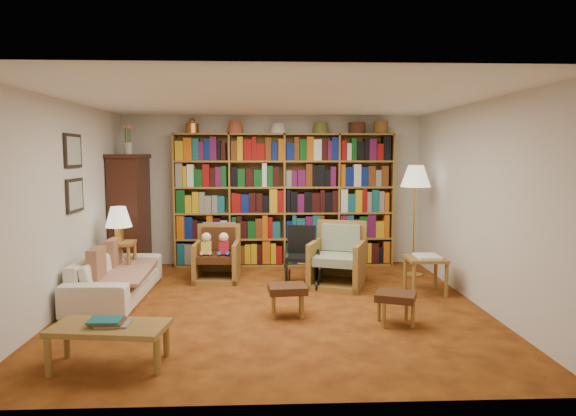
{
  "coord_description": "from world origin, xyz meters",
  "views": [
    {
      "loc": [
        -0.11,
        -6.15,
        1.86
      ],
      "look_at": [
        0.19,
        0.6,
        1.15
      ],
      "focal_mm": 32.0,
      "sensor_mm": 36.0,
      "label": 1
    }
  ],
  "objects": [
    {
      "name": "ceiling",
      "position": [
        0.0,
        0.0,
        2.5
      ],
      "size": [
        5.0,
        5.0,
        0.0
      ],
      "primitive_type": "plane",
      "rotation": [
        3.14,
        0.0,
        0.0
      ],
      "color": "white",
      "rests_on": "wall_back"
    },
    {
      "name": "wall_back",
      "position": [
        0.0,
        2.5,
        1.25
      ],
      "size": [
        5.0,
        0.0,
        5.0
      ],
      "primitive_type": "plane",
      "rotation": [
        1.57,
        0.0,
        0.0
      ],
      "color": "silver",
      "rests_on": "floor"
    },
    {
      "name": "wheelchair",
      "position": [
        0.4,
        0.98,
        0.38
      ],
      "size": [
        0.5,
        0.68,
        0.85
      ],
      "color": "black",
      "rests_on": "floor"
    },
    {
      "name": "floor_lamp",
      "position": [
        2.15,
        1.48,
        1.46
      ],
      "size": [
        0.45,
        0.45,
        1.69
      ],
      "color": "gold",
      "rests_on": "floor"
    },
    {
      "name": "side_table_lamp",
      "position": [
        -2.15,
        0.99,
        0.47
      ],
      "size": [
        0.43,
        0.43,
        0.64
      ],
      "color": "olive",
      "rests_on": "floor"
    },
    {
      "name": "wall_right",
      "position": [
        2.5,
        0.0,
        1.25
      ],
      "size": [
        0.0,
        5.0,
        5.0
      ],
      "primitive_type": "plane",
      "rotation": [
        1.57,
        0.0,
        -1.57
      ],
      "color": "silver",
      "rests_on": "floor"
    },
    {
      "name": "curio_cabinet",
      "position": [
        -2.25,
        2.0,
        0.95
      ],
      "size": [
        0.5,
        0.95,
        2.4
      ],
      "color": "#391A0F",
      "rests_on": "floor"
    },
    {
      "name": "coffee_table",
      "position": [
        -1.48,
        -1.74,
        0.33
      ],
      "size": [
        1.05,
        0.62,
        0.43
      ],
      "color": "olive",
      "rests_on": "floor"
    },
    {
      "name": "cushion_right",
      "position": [
        -2.18,
        0.09,
        0.45
      ],
      "size": [
        0.14,
        0.41,
        0.41
      ],
      "primitive_type": "cube",
      "rotation": [
        0.0,
        0.0,
        0.02
      ],
      "color": "maroon",
      "rests_on": "sofa"
    },
    {
      "name": "side_table_papers",
      "position": [
        2.02,
        0.5,
        0.41
      ],
      "size": [
        0.52,
        0.52,
        0.52
      ],
      "color": "olive",
      "rests_on": "floor"
    },
    {
      "name": "sofa_throw",
      "position": [
        -2.0,
        0.44,
        0.3
      ],
      "size": [
        0.81,
        1.43,
        0.04
      ],
      "primitive_type": "cube",
      "rotation": [
        0.0,
        0.0,
        0.05
      ],
      "color": "beige",
      "rests_on": "sofa"
    },
    {
      "name": "footstool_a",
      "position": [
        0.13,
        -0.41,
        0.3
      ],
      "size": [
        0.46,
        0.4,
        0.36
      ],
      "color": "#452212",
      "rests_on": "floor"
    },
    {
      "name": "floor",
      "position": [
        0.0,
        0.0,
        0.0
      ],
      "size": [
        5.0,
        5.0,
        0.0
      ],
      "primitive_type": "plane",
      "color": "#934B16",
      "rests_on": "ground"
    },
    {
      "name": "footstool_b",
      "position": [
        1.31,
        -0.74,
        0.29
      ],
      "size": [
        0.52,
        0.48,
        0.35
      ],
      "color": "#452212",
      "rests_on": "floor"
    },
    {
      "name": "wall_front",
      "position": [
        0.0,
        -2.5,
        1.25
      ],
      "size": [
        5.0,
        0.0,
        5.0
      ],
      "primitive_type": "plane",
      "rotation": [
        -1.57,
        0.0,
        0.0
      ],
      "color": "silver",
      "rests_on": "floor"
    },
    {
      "name": "cushion_left",
      "position": [
        -2.18,
        0.79,
        0.45
      ],
      "size": [
        0.13,
        0.4,
        0.4
      ],
      "primitive_type": "cube",
      "rotation": [
        0.0,
        0.0,
        -0.0
      ],
      "color": "maroon",
      "rests_on": "sofa"
    },
    {
      "name": "table_lamp",
      "position": [
        -2.15,
        0.99,
        0.98
      ],
      "size": [
        0.36,
        0.36,
        0.49
      ],
      "color": "gold",
      "rests_on": "side_table_lamp"
    },
    {
      "name": "framed_pictures",
      "position": [
        -2.48,
        0.3,
        1.62
      ],
      "size": [
        0.03,
        0.52,
        0.97
      ],
      "color": "black",
      "rests_on": "wall_left"
    },
    {
      "name": "bookshelf",
      "position": [
        0.2,
        2.33,
        1.17
      ],
      "size": [
        3.6,
        0.3,
        2.42
      ],
      "color": "olive",
      "rests_on": "floor"
    },
    {
      "name": "wall_left",
      "position": [
        -2.5,
        0.0,
        1.25
      ],
      "size": [
        0.0,
        5.0,
        5.0
      ],
      "primitive_type": "plane",
      "rotation": [
        1.57,
        0.0,
        1.57
      ],
      "color": "silver",
      "rests_on": "floor"
    },
    {
      "name": "armchair_leather",
      "position": [
        -0.83,
        1.39,
        0.34
      ],
      "size": [
        0.67,
        0.72,
        0.82
      ],
      "color": "olive",
      "rests_on": "floor"
    },
    {
      "name": "armchair_sage",
      "position": [
        0.89,
        0.97,
        0.34
      ],
      "size": [
        0.97,
        0.97,
        0.9
      ],
      "color": "olive",
      "rests_on": "floor"
    },
    {
      "name": "sofa",
      "position": [
        -2.05,
        0.44,
        0.29
      ],
      "size": [
        1.96,
        0.79,
        0.57
      ],
      "primitive_type": "imported",
      "rotation": [
        0.0,
        0.0,
        1.56
      ],
      "color": "beige",
      "rests_on": "floor"
    }
  ]
}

